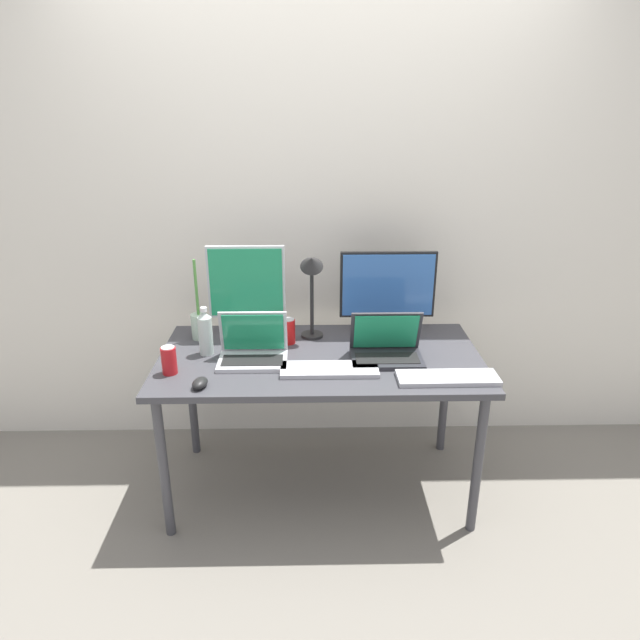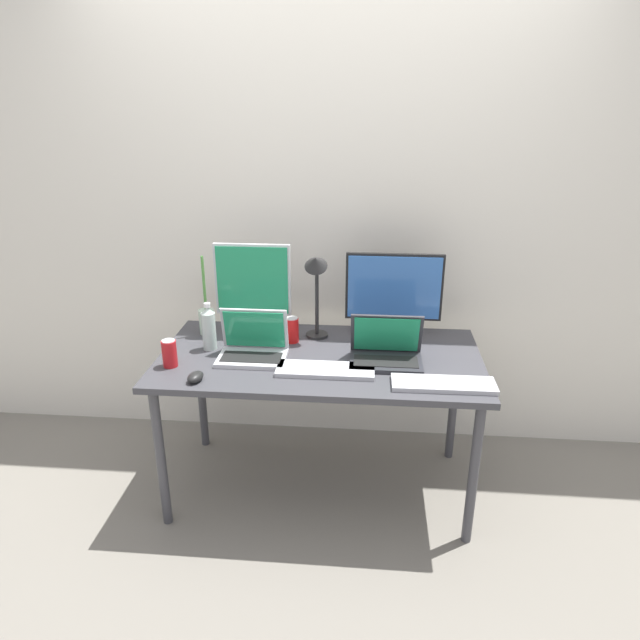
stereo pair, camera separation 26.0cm
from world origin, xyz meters
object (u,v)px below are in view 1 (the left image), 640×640
at_px(laptop_silver, 253,350).
at_px(work_desk, 320,368).
at_px(soda_can_near_keyboard, 288,331).
at_px(soda_can_by_laptop, 169,360).
at_px(laptop_secondary, 386,348).
at_px(mouse_by_keyboard, 200,383).
at_px(keyboard_aux, 329,370).
at_px(monitor_center, 388,291).
at_px(bamboo_vase, 199,324).
at_px(desk_lamp, 312,280).
at_px(monitor_left, 247,290).
at_px(water_bottle, 205,333).
at_px(keyboard_main, 448,378).

bearing_deg(laptop_silver, work_desk, 7.62).
distance_m(soda_can_near_keyboard, soda_can_by_laptop, 0.60).
xyz_separation_m(laptop_secondary, mouse_by_keyboard, (-0.81, -0.26, -0.03)).
height_order(keyboard_aux, soda_can_near_keyboard, soda_can_near_keyboard).
distance_m(monitor_center, soda_can_by_laptop, 1.10).
bearing_deg(laptop_secondary, work_desk, 173.31).
distance_m(keyboard_aux, soda_can_by_laptop, 0.70).
distance_m(bamboo_vase, desk_lamp, 0.61).
bearing_deg(bamboo_vase, desk_lamp, -3.20).
xyz_separation_m(laptop_silver, soda_can_by_laptop, (-0.35, -0.13, 0.01)).
bearing_deg(work_desk, soda_can_by_laptop, -165.88).
height_order(laptop_silver, mouse_by_keyboard, laptop_silver).
relative_size(work_desk, mouse_by_keyboard, 16.35).
bearing_deg(soda_can_by_laptop, monitor_left, 52.65).
xyz_separation_m(monitor_left, desk_lamp, (0.32, -0.05, 0.06)).
bearing_deg(keyboard_aux, monitor_left, 134.60).
height_order(keyboard_aux, soda_can_by_laptop, soda_can_by_laptop).
bearing_deg(soda_can_near_keyboard, bamboo_vase, 171.35).
xyz_separation_m(work_desk, monitor_left, (-0.35, 0.24, 0.31)).
bearing_deg(desk_lamp, water_bottle, -162.67).
relative_size(mouse_by_keyboard, soda_can_near_keyboard, 0.73).
distance_m(laptop_silver, keyboard_aux, 0.37).
height_order(laptop_secondary, soda_can_by_laptop, laptop_secondary).
bearing_deg(water_bottle, desk_lamp, 17.33).
bearing_deg(bamboo_vase, laptop_secondary, -15.85).
xyz_separation_m(laptop_silver, keyboard_aux, (0.35, -0.12, -0.04)).
relative_size(laptop_silver, keyboard_main, 0.72).
bearing_deg(desk_lamp, work_desk, -79.31).
height_order(monitor_left, keyboard_main, monitor_left).
relative_size(water_bottle, soda_can_near_keyboard, 1.85).
relative_size(monitor_left, mouse_by_keyboard, 5.10).
height_order(laptop_secondary, desk_lamp, desk_lamp).
height_order(monitor_center, mouse_by_keyboard, monitor_center).
bearing_deg(laptop_silver, monitor_center, 24.64).
relative_size(monitor_center, keyboard_aux, 1.10).
bearing_deg(soda_can_by_laptop, laptop_secondary, 7.70).
bearing_deg(keyboard_aux, work_desk, 103.17).
bearing_deg(soda_can_by_laptop, keyboard_aux, 0.09).
distance_m(laptop_secondary, keyboard_aux, 0.30).
xyz_separation_m(keyboard_aux, water_bottle, (-0.57, 0.20, 0.10)).
distance_m(keyboard_main, desk_lamp, 0.79).
bearing_deg(keyboard_aux, mouse_by_keyboard, -166.01).
xyz_separation_m(keyboard_aux, mouse_by_keyboard, (-0.54, -0.13, 0.01)).
relative_size(soda_can_near_keyboard, soda_can_by_laptop, 1.00).
height_order(water_bottle, soda_can_near_keyboard, water_bottle).
bearing_deg(mouse_by_keyboard, water_bottle, 107.23).
relative_size(monitor_center, keyboard_main, 1.09).
distance_m(monitor_left, desk_lamp, 0.33).
distance_m(laptop_silver, soda_can_near_keyboard, 0.25).
xyz_separation_m(laptop_secondary, bamboo_vase, (-0.90, 0.26, 0.02)).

